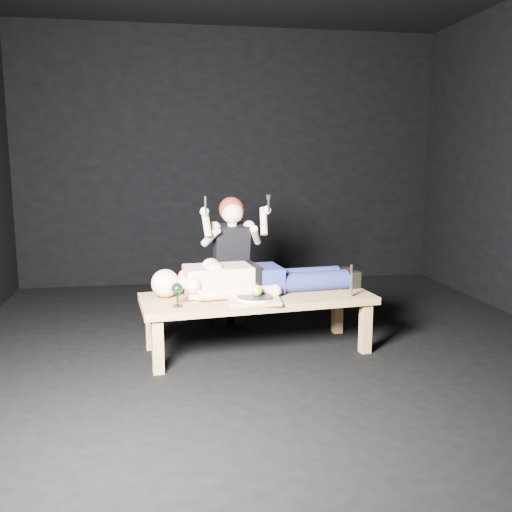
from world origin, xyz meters
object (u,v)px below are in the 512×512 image
(serving_tray, at_px, (254,300))
(goblet, at_px, (177,295))
(kneeling_woman, at_px, (230,261))
(lying_man, at_px, (260,275))
(carving_knife, at_px, (351,281))
(table, at_px, (257,323))

(serving_tray, xyz_separation_m, goblet, (-0.56, -0.04, 0.08))
(kneeling_woman, bearing_deg, serving_tray, -90.04)
(lying_man, xyz_separation_m, kneeling_woman, (-0.17, 0.55, 0.02))
(goblet, relative_size, carving_knife, 0.70)
(lying_man, distance_m, carving_knife, 0.72)
(lying_man, relative_size, goblet, 10.68)
(kneeling_woman, bearing_deg, carving_knife, -49.66)
(kneeling_woman, bearing_deg, lying_man, -77.18)
(table, bearing_deg, goblet, -164.61)
(lying_man, xyz_separation_m, carving_knife, (0.66, -0.28, -0.01))
(table, bearing_deg, kneeling_woman, 94.99)
(kneeling_woman, distance_m, goblet, 1.04)
(serving_tray, bearing_deg, carving_knife, 3.16)
(lying_man, height_order, carving_knife, lying_man)
(carving_knife, bearing_deg, kneeling_woman, 129.13)
(table, relative_size, serving_tray, 4.65)
(kneeling_woman, xyz_separation_m, serving_tray, (0.07, -0.87, -0.14))
(serving_tray, height_order, carving_knife, carving_knife)
(kneeling_woman, relative_size, serving_tray, 3.16)
(goblet, bearing_deg, table, 21.45)
(lying_man, height_order, kneeling_woman, kneeling_woman)
(lying_man, distance_m, goblet, 0.76)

